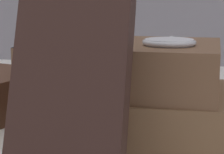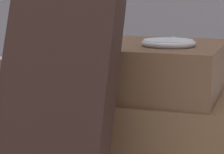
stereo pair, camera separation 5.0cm
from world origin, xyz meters
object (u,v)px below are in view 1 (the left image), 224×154
book_flat_top (120,67)px  reading_glasses (87,99)px  book_flat_bottom (126,112)px  pocket_watch (169,42)px  book_leaning_front (72,77)px

book_flat_top → reading_glasses: (-0.07, 0.14, -0.07)m
book_flat_bottom → pocket_watch: (0.04, -0.02, 0.07)m
book_flat_top → book_leaning_front: 0.11m
book_flat_top → reading_glasses: book_flat_top is taller
book_leaning_front → reading_glasses: 0.27m
book_leaning_front → pocket_watch: 0.12m
book_flat_bottom → book_flat_top: size_ratio=1.08×
book_flat_bottom → book_leaning_front: 0.13m
book_flat_top → reading_glasses: 0.17m
book_flat_top → reading_glasses: size_ratio=1.59×
book_leaning_front → pocket_watch: size_ratio=3.12×
pocket_watch → reading_glasses: 0.21m
book_flat_bottom → pocket_watch: bearing=-22.9°
book_flat_bottom → pocket_watch: size_ratio=3.70×
book_flat_bottom → reading_glasses: bearing=117.6°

